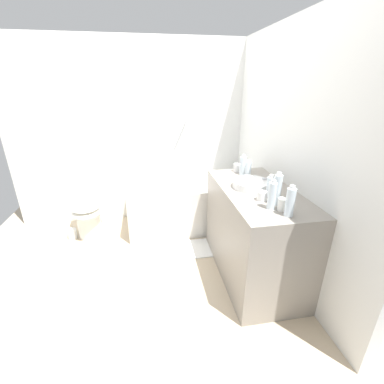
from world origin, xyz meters
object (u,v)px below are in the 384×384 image
Objects in this scene: bathtub at (186,203)px; drinking_glass_2 at (282,204)px; drinking_glass_1 at (262,196)px; toilet_paper_roll at (72,234)px; bath_mat at (188,249)px; water_bottle_4 at (277,189)px; water_bottle_3 at (243,165)px; sink_basin at (251,184)px; toilet at (88,211)px; water_bottle_2 at (272,196)px; sink_faucet at (271,182)px; water_bottle_0 at (290,202)px; water_bottle_1 at (270,186)px; drinking_glass_0 at (237,168)px; water_bottle_5 at (248,170)px.

bathtub is 1.68m from drinking_glass_2.
drinking_glass_1 reaches higher than toilet_paper_roll.
drinking_glass_2 is 1.41m from bath_mat.
bath_mat is (-0.08, -0.60, -0.31)m from bathtub.
water_bottle_4 is (0.50, -1.37, 0.70)m from bathtub.
water_bottle_4 is at bearing -89.72° from water_bottle_3.
sink_basin is at bearing -25.31° from toilet_paper_roll.
bathtub is 1.24m from toilet.
toilet is 2.31m from water_bottle_4.
water_bottle_2 is 0.10m from drinking_glass_2.
water_bottle_4 is 1.40m from bath_mat.
sink_faucet is 1.24m from bath_mat.
drinking_glass_1 is 0.21m from drinking_glass_2.
water_bottle_2 reaches higher than toilet.
water_bottle_0 is at bearing 43.61° from toilet.
water_bottle_4 is 2.68× the size of drinking_glass_2.
bathtub reaches higher than drinking_glass_2.
toilet is at bearing 146.10° from water_bottle_1.
drinking_glass_0 is (0.02, 0.47, 0.01)m from sink_basin.
water_bottle_3 is 1.12× the size of water_bottle_5.
water_bottle_2 is 0.82m from water_bottle_3.
water_bottle_4 is (0.05, -0.37, 0.09)m from sink_basin.
water_bottle_1 is at bearing -87.55° from water_bottle_3.
water_bottle_4 is at bearing -53.30° from bath_mat.
water_bottle_2 is 0.37× the size of bath_mat.
water_bottle_3 is at bearing 90.28° from water_bottle_4.
toilet is 1.96× the size of sink_basin.
sink_faucet is 0.50m from drinking_glass_0.
water_bottle_0 is at bearing -75.24° from drinking_glass_1.
sink_basin is 0.39m from water_bottle_4.
water_bottle_1 reaches higher than sink_basin.
sink_faucet is at bearing 69.26° from water_bottle_4.
water_bottle_3 is (-0.00, 0.94, -0.01)m from water_bottle_0.
drinking_glass_1 is (0.43, -1.29, 0.61)m from bathtub.
water_bottle_2 reaches higher than sink_faucet.
water_bottle_0 reaches higher than drinking_glass_0.
water_bottle_5 reaches higher than drinking_glass_1.
sink_faucet is at bearing 76.06° from water_bottle_0.
water_bottle_1 reaches higher than drinking_glass_1.
water_bottle_1 is 1.01× the size of water_bottle_5.
water_bottle_4 is at bearing -97.80° from water_bottle_1.
water_bottle_3 reaches higher than drinking_glass_2.
water_bottle_2 is 0.69m from water_bottle_5.
drinking_glass_1 is at bearing 104.76° from water_bottle_0.
water_bottle_4 reaches higher than sink_faucet.
sink_basin is 1.44× the size of water_bottle_0.
water_bottle_3 is at bearing 93.88° from water_bottle_5.
water_bottle_1 is 0.59m from water_bottle_3.
water_bottle_4 is 3.35× the size of drinking_glass_1.
drinking_glass_2 is 0.16× the size of bath_mat.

